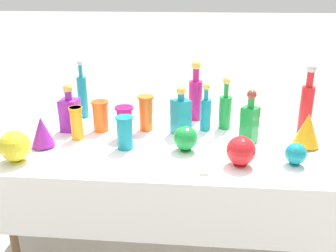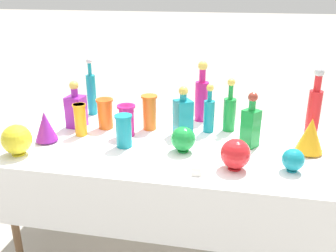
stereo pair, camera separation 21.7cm
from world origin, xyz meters
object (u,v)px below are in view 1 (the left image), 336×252
round_bowl_0 (296,154)px  round_bowl_3 (186,138)px  square_decanter_1 (70,113)px  round_bowl_2 (241,151)px  round_bowl_1 (15,146)px  tall_bottle_3 (82,95)px  slender_vase_4 (125,121)px  slender_vase_1 (125,132)px  square_decanter_2 (250,122)px  tall_bottle_1 (307,104)px  tall_bottle_0 (195,96)px  slender_vase_3 (146,112)px  cardboard_box_behind_left (158,154)px  square_decanter_0 (181,115)px  slender_vase_0 (101,115)px  tall_bottle_2 (206,112)px  fluted_vase_0 (307,130)px  slender_vase_2 (77,122)px  fluted_vase_1 (42,131)px  tall_bottle_4 (225,109)px

round_bowl_0 → round_bowl_3: round_bowl_3 is taller
square_decanter_1 → round_bowl_3: size_ratio=2.11×
round_bowl_2 → round_bowl_1: bearing=-177.0°
tall_bottle_3 → slender_vase_4: (0.36, -0.33, -0.06)m
slender_vase_1 → round_bowl_0: (0.91, -0.13, -0.04)m
square_decanter_1 → square_decanter_2: 1.10m
tall_bottle_1 → slender_vase_4: (-1.10, -0.18, -0.08)m
tall_bottle_0 → slender_vase_3: bearing=-143.1°
round_bowl_1 → square_decanter_1: bearing=72.9°
slender_vase_3 → cardboard_box_behind_left: (-0.04, 0.91, -0.73)m
square_decanter_0 → round_bowl_3: size_ratio=2.12×
slender_vase_0 → round_bowl_0: size_ratio=1.61×
tall_bottle_2 → round_bowl_2: size_ratio=1.92×
slender_vase_4 → fluted_vase_0: size_ratio=0.95×
slender_vase_2 → cardboard_box_behind_left: bearing=72.1°
slender_vase_2 → round_bowl_0: bearing=-11.1°
slender_vase_2 → slender_vase_4: (0.28, 0.05, -0.00)m
fluted_vase_0 → round_bowl_3: size_ratio=1.40×
slender_vase_2 → fluted_vase_1: size_ratio=1.08×
slender_vase_0 → round_bowl_2: 0.93m
tall_bottle_1 → fluted_vase_1: size_ratio=2.35×
slender_vase_2 → fluted_vase_1: bearing=-138.1°
tall_bottle_1 → round_bowl_1: tall_bottle_1 is taller
tall_bottle_2 → round_bowl_0: bearing=-44.2°
slender_vase_2 → round_bowl_1: bearing=-123.8°
square_decanter_1 → slender_vase_3: size_ratio=1.37×
round_bowl_0 → round_bowl_3: (-0.57, 0.12, 0.01)m
slender_vase_0 → tall_bottle_1: bearing=3.9°
slender_vase_1 → fluted_vase_0: size_ratio=0.94×
round_bowl_2 → cardboard_box_behind_left: 1.64m
square_decanter_0 → slender_vase_3: 0.23m
fluted_vase_1 → round_bowl_0: size_ratio=1.53×
tall_bottle_2 → tall_bottle_3: tall_bottle_3 is taller
slender_vase_1 → slender_vase_4: 0.16m
tall_bottle_3 → round_bowl_2: tall_bottle_3 is taller
square_decanter_2 → fluted_vase_1: square_decanter_2 is taller
round_bowl_0 → tall_bottle_2: bearing=135.8°
square_decanter_2 → slender_vase_0: 0.91m
round_bowl_3 → slender_vase_3: bearing=131.9°
slender_vase_4 → fluted_vase_1: bearing=-156.8°
square_decanter_2 → fluted_vase_0: size_ratio=1.59×
tall_bottle_4 → slender_vase_0: 0.79m
square_decanter_2 → tall_bottle_0: bearing=130.2°
square_decanter_0 → slender_vase_4: 0.34m
tall_bottle_2 → round_bowl_2: tall_bottle_2 is taller
tall_bottle_3 → square_decanter_1: 0.26m
slender_vase_3 → round_bowl_1: (-0.61, -0.51, -0.03)m
square_decanter_2 → round_bowl_3: square_decanter_2 is taller
square_decanter_0 → slender_vase_4: (-0.33, -0.08, -0.02)m
slender_vase_1 → tall_bottle_4: bearing=32.6°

